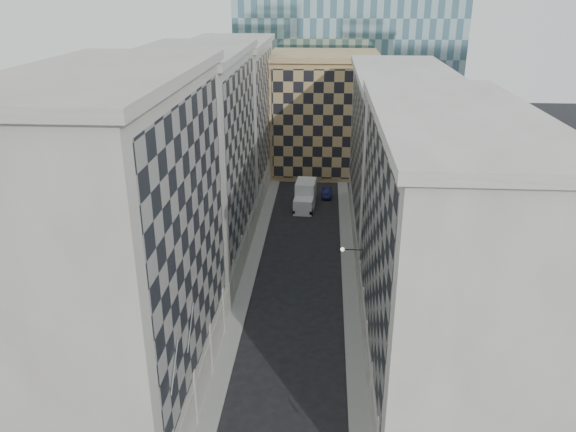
% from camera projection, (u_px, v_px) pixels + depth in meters
% --- Properties ---
extents(sidewalk_west, '(1.50, 100.00, 0.15)m').
position_uv_depth(sidewalk_west, '(249.00, 275.00, 59.06)').
color(sidewalk_west, gray).
rests_on(sidewalk_west, ground).
extents(sidewalk_east, '(1.50, 100.00, 0.15)m').
position_uv_depth(sidewalk_east, '(349.00, 278.00, 58.41)').
color(sidewalk_east, gray).
rests_on(sidewalk_east, ground).
extents(bldg_left_a, '(10.80, 22.80, 23.70)m').
position_uv_depth(bldg_left_a, '(123.00, 251.00, 37.42)').
color(bldg_left_a, '#9F988F').
rests_on(bldg_left_a, ground).
extents(bldg_left_b, '(10.80, 22.80, 22.70)m').
position_uv_depth(bldg_left_b, '(196.00, 163.00, 57.94)').
color(bldg_left_b, '#98978D').
rests_on(bldg_left_b, ground).
extents(bldg_left_c, '(10.80, 22.80, 21.70)m').
position_uv_depth(bldg_left_c, '(231.00, 121.00, 78.45)').
color(bldg_left_c, '#9F988F').
rests_on(bldg_left_c, ground).
extents(bldg_right_a, '(10.80, 26.80, 20.70)m').
position_uv_depth(bldg_right_a, '(440.00, 254.00, 40.33)').
color(bldg_right_a, '#A8A39A').
rests_on(bldg_right_a, ground).
extents(bldg_right_b, '(10.80, 28.80, 19.70)m').
position_uv_depth(bldg_right_b, '(398.00, 156.00, 65.45)').
color(bldg_right_b, '#A8A39A').
rests_on(bldg_right_b, ground).
extents(tan_block, '(16.80, 14.80, 18.80)m').
position_uv_depth(tan_block, '(323.00, 113.00, 90.09)').
color(tan_block, '#A88258').
rests_on(tan_block, ground).
extents(flagpoles_left, '(0.10, 6.33, 2.33)m').
position_uv_depth(flagpoles_left, '(183.00, 346.00, 33.94)').
color(flagpoles_left, gray).
rests_on(flagpoles_left, ground).
extents(bracket_lamp, '(1.98, 0.36, 0.36)m').
position_uv_depth(bracket_lamp, '(344.00, 249.00, 50.61)').
color(bracket_lamp, black).
rests_on(bracket_lamp, ground).
extents(box_truck, '(3.04, 6.57, 3.52)m').
position_uv_depth(box_truck, '(305.00, 197.00, 76.91)').
color(box_truck, silver).
rests_on(box_truck, ground).
extents(dark_car, '(1.43, 3.81, 1.24)m').
position_uv_depth(dark_car, '(327.00, 193.00, 81.09)').
color(dark_car, '#0E1035').
rests_on(dark_car, ground).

